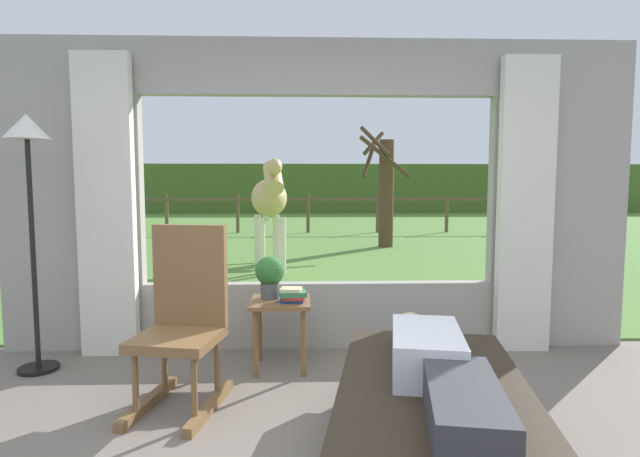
{
  "coord_description": "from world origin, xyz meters",
  "views": [
    {
      "loc": [
        -0.12,
        -1.85,
        1.37
      ],
      "look_at": [
        0.0,
        1.8,
        1.05
      ],
      "focal_mm": 27.69,
      "sensor_mm": 36.0,
      "label": 1
    }
  ],
  "objects_px": {
    "potted_plant": "(270,274)",
    "floor_lamp_left": "(28,165)",
    "reclining_person": "(437,367)",
    "rocking_chair": "(184,318)",
    "book_stack": "(292,295)",
    "recliner_sofa": "(433,425)",
    "pasture_tree": "(385,188)",
    "side_table": "(280,312)",
    "horse": "(269,199)"
  },
  "relations": [
    {
      "from": "potted_plant",
      "to": "floor_lamp_left",
      "type": "distance_m",
      "value": 1.9
    },
    {
      "from": "reclining_person",
      "to": "rocking_chair",
      "type": "distance_m",
      "value": 1.6
    },
    {
      "from": "reclining_person",
      "to": "rocking_chair",
      "type": "height_order",
      "value": "rocking_chair"
    },
    {
      "from": "rocking_chair",
      "to": "potted_plant",
      "type": "height_order",
      "value": "rocking_chair"
    },
    {
      "from": "floor_lamp_left",
      "to": "book_stack",
      "type": "bearing_deg",
      "value": -2.32
    },
    {
      "from": "recliner_sofa",
      "to": "reclining_person",
      "type": "relative_size",
      "value": 1.28
    },
    {
      "from": "recliner_sofa",
      "to": "potted_plant",
      "type": "relative_size",
      "value": 5.73
    },
    {
      "from": "recliner_sofa",
      "to": "pasture_tree",
      "type": "bearing_deg",
      "value": 92.43
    },
    {
      "from": "rocking_chair",
      "to": "book_stack",
      "type": "relative_size",
      "value": 5.3
    },
    {
      "from": "reclining_person",
      "to": "side_table",
      "type": "distance_m",
      "value": 1.61
    },
    {
      "from": "reclining_person",
      "to": "potted_plant",
      "type": "distance_m",
      "value": 1.71
    },
    {
      "from": "floor_lamp_left",
      "to": "horse",
      "type": "bearing_deg",
      "value": 71.47
    },
    {
      "from": "reclining_person",
      "to": "pasture_tree",
      "type": "bearing_deg",
      "value": 92.48
    },
    {
      "from": "floor_lamp_left",
      "to": "pasture_tree",
      "type": "distance_m",
      "value": 8.04
    },
    {
      "from": "pasture_tree",
      "to": "side_table",
      "type": "bearing_deg",
      "value": -105.29
    },
    {
      "from": "side_table",
      "to": "rocking_chair",
      "type": "bearing_deg",
      "value": -135.63
    },
    {
      "from": "book_stack",
      "to": "floor_lamp_left",
      "type": "relative_size",
      "value": 0.11
    },
    {
      "from": "book_stack",
      "to": "horse",
      "type": "relative_size",
      "value": 0.12
    },
    {
      "from": "reclining_person",
      "to": "side_table",
      "type": "bearing_deg",
      "value": 129.99
    },
    {
      "from": "potted_plant",
      "to": "book_stack",
      "type": "height_order",
      "value": "potted_plant"
    },
    {
      "from": "recliner_sofa",
      "to": "book_stack",
      "type": "height_order",
      "value": "book_stack"
    },
    {
      "from": "book_stack",
      "to": "potted_plant",
      "type": "bearing_deg",
      "value": 144.74
    },
    {
      "from": "rocking_chair",
      "to": "potted_plant",
      "type": "bearing_deg",
      "value": 62.28
    },
    {
      "from": "floor_lamp_left",
      "to": "reclining_person",
      "type": "bearing_deg",
      "value": -28.47
    },
    {
      "from": "reclining_person",
      "to": "pasture_tree",
      "type": "distance_m",
      "value": 8.63
    },
    {
      "from": "book_stack",
      "to": "pasture_tree",
      "type": "bearing_deg",
      "value": 75.52
    },
    {
      "from": "potted_plant",
      "to": "pasture_tree",
      "type": "xyz_separation_m",
      "value": [
        2.03,
        7.06,
        0.6
      ]
    },
    {
      "from": "rocking_chair",
      "to": "book_stack",
      "type": "xyz_separation_m",
      "value": [
        0.67,
        0.5,
        0.03
      ]
    },
    {
      "from": "floor_lamp_left",
      "to": "pasture_tree",
      "type": "height_order",
      "value": "pasture_tree"
    },
    {
      "from": "horse",
      "to": "potted_plant",
      "type": "bearing_deg",
      "value": 84.43
    },
    {
      "from": "rocking_chair",
      "to": "horse",
      "type": "height_order",
      "value": "horse"
    },
    {
      "from": "rocking_chair",
      "to": "pasture_tree",
      "type": "height_order",
      "value": "pasture_tree"
    },
    {
      "from": "reclining_person",
      "to": "floor_lamp_left",
      "type": "bearing_deg",
      "value": 161.7
    },
    {
      "from": "recliner_sofa",
      "to": "floor_lamp_left",
      "type": "xyz_separation_m",
      "value": [
        -2.59,
        1.36,
        1.3
      ]
    },
    {
      "from": "rocking_chair",
      "to": "potted_plant",
      "type": "distance_m",
      "value": 0.81
    },
    {
      "from": "recliner_sofa",
      "to": "horse",
      "type": "distance_m",
      "value": 5.81
    },
    {
      "from": "recliner_sofa",
      "to": "book_stack",
      "type": "bearing_deg",
      "value": 129.03
    },
    {
      "from": "recliner_sofa",
      "to": "side_table",
      "type": "relative_size",
      "value": 3.52
    },
    {
      "from": "reclining_person",
      "to": "side_table",
      "type": "relative_size",
      "value": 2.76
    },
    {
      "from": "book_stack",
      "to": "reclining_person",
      "type": "bearing_deg",
      "value": -62.05
    },
    {
      "from": "potted_plant",
      "to": "side_table",
      "type": "bearing_deg",
      "value": -36.87
    },
    {
      "from": "recliner_sofa",
      "to": "potted_plant",
      "type": "height_order",
      "value": "potted_plant"
    },
    {
      "from": "reclining_person",
      "to": "side_table",
      "type": "xyz_separation_m",
      "value": [
        -0.8,
        1.39,
        -0.1
      ]
    },
    {
      "from": "side_table",
      "to": "floor_lamp_left",
      "type": "relative_size",
      "value": 0.28
    },
    {
      "from": "recliner_sofa",
      "to": "book_stack",
      "type": "distance_m",
      "value": 1.5
    },
    {
      "from": "rocking_chair",
      "to": "side_table",
      "type": "bearing_deg",
      "value": 55.14
    },
    {
      "from": "recliner_sofa",
      "to": "side_table",
      "type": "height_order",
      "value": "side_table"
    },
    {
      "from": "potted_plant",
      "to": "pasture_tree",
      "type": "height_order",
      "value": "pasture_tree"
    },
    {
      "from": "potted_plant",
      "to": "horse",
      "type": "relative_size",
      "value": 0.18
    },
    {
      "from": "floor_lamp_left",
      "to": "potted_plant",
      "type": "bearing_deg",
      "value": 1.5
    }
  ]
}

